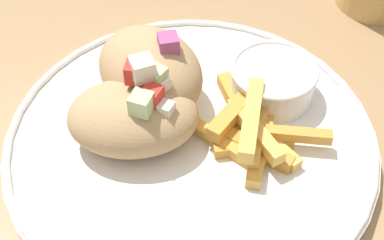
{
  "coord_description": "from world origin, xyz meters",
  "views": [
    {
      "loc": [
        0.15,
        -0.26,
        1.12
      ],
      "look_at": [
        0.0,
        -0.02,
        0.8
      ],
      "focal_mm": 50.0,
      "sensor_mm": 36.0,
      "label": 1
    }
  ],
  "objects_px": {
    "fries_pile": "(250,131)",
    "pita_sandwich_far": "(147,74)",
    "pita_sandwich_near": "(134,116)",
    "sauce_ramekin": "(273,79)",
    "plate": "(192,140)"
  },
  "relations": [
    {
      "from": "fries_pile",
      "to": "pita_sandwich_far",
      "type": "bearing_deg",
      "value": -175.45
    },
    {
      "from": "pita_sandwich_near",
      "to": "sauce_ramekin",
      "type": "xyz_separation_m",
      "value": [
        0.07,
        0.1,
        -0.01
      ]
    },
    {
      "from": "plate",
      "to": "fries_pile",
      "type": "relative_size",
      "value": 2.6
    },
    {
      "from": "sauce_ramekin",
      "to": "pita_sandwich_far",
      "type": "bearing_deg",
      "value": -143.24
    },
    {
      "from": "pita_sandwich_near",
      "to": "fries_pile",
      "type": "bearing_deg",
      "value": -3.93
    },
    {
      "from": "pita_sandwich_near",
      "to": "fries_pile",
      "type": "height_order",
      "value": "pita_sandwich_near"
    },
    {
      "from": "pita_sandwich_near",
      "to": "pita_sandwich_far",
      "type": "xyz_separation_m",
      "value": [
        -0.02,
        0.04,
        0.01
      ]
    },
    {
      "from": "plate",
      "to": "pita_sandwich_near",
      "type": "height_order",
      "value": "pita_sandwich_near"
    },
    {
      "from": "pita_sandwich_near",
      "to": "pita_sandwich_far",
      "type": "relative_size",
      "value": 1.04
    },
    {
      "from": "fries_pile",
      "to": "plate",
      "type": "bearing_deg",
      "value": -152.21
    },
    {
      "from": "plate",
      "to": "pita_sandwich_far",
      "type": "distance_m",
      "value": 0.07
    },
    {
      "from": "plate",
      "to": "sauce_ramekin",
      "type": "bearing_deg",
      "value": 67.38
    },
    {
      "from": "pita_sandwich_far",
      "to": "plate",
      "type": "bearing_deg",
      "value": 6.25
    },
    {
      "from": "pita_sandwich_near",
      "to": "fries_pile",
      "type": "xyz_separation_m",
      "value": [
        0.08,
        0.05,
        -0.01
      ]
    },
    {
      "from": "plate",
      "to": "pita_sandwich_far",
      "type": "bearing_deg",
      "value": 164.84
    }
  ]
}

